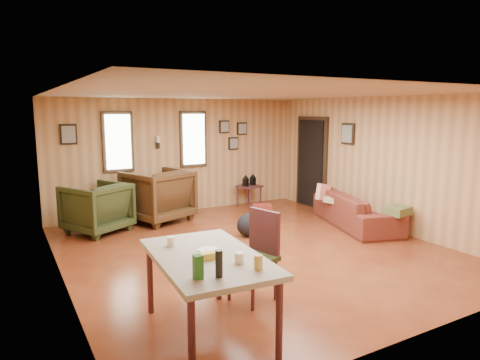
{
  "coord_description": "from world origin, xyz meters",
  "views": [
    {
      "loc": [
        -3.34,
        -5.51,
        2.15
      ],
      "look_at": [
        0.0,
        0.4,
        1.05
      ],
      "focal_mm": 32.0,
      "sensor_mm": 36.0,
      "label": 1
    }
  ],
  "objects_px": {
    "sofa": "(356,204)",
    "recliner_brown": "(158,193)",
    "dining_table": "(208,263)",
    "side_table": "(249,185)",
    "recliner_green": "(97,205)",
    "end_table": "(129,200)"
  },
  "relations": [
    {
      "from": "recliner_brown",
      "to": "recliner_green",
      "type": "distance_m",
      "value": 1.23
    },
    {
      "from": "sofa",
      "to": "recliner_brown",
      "type": "xyz_separation_m",
      "value": [
        -3.12,
        2.18,
        0.15
      ]
    },
    {
      "from": "recliner_brown",
      "to": "end_table",
      "type": "relative_size",
      "value": 1.7
    },
    {
      "from": "end_table",
      "to": "dining_table",
      "type": "xyz_separation_m",
      "value": [
        -0.56,
        -4.89,
        0.36
      ]
    },
    {
      "from": "sofa",
      "to": "dining_table",
      "type": "xyz_separation_m",
      "value": [
        -4.12,
        -2.23,
        0.31
      ]
    },
    {
      "from": "sofa",
      "to": "end_table",
      "type": "height_order",
      "value": "sofa"
    },
    {
      "from": "recliner_green",
      "to": "end_table",
      "type": "distance_m",
      "value": 1.04
    },
    {
      "from": "recliner_green",
      "to": "dining_table",
      "type": "xyz_separation_m",
      "value": [
        0.21,
        -4.19,
        0.24
      ]
    },
    {
      "from": "recliner_green",
      "to": "side_table",
      "type": "bearing_deg",
      "value": 158.55
    },
    {
      "from": "end_table",
      "to": "dining_table",
      "type": "relative_size",
      "value": 0.41
    },
    {
      "from": "recliner_green",
      "to": "dining_table",
      "type": "distance_m",
      "value": 4.2
    },
    {
      "from": "recliner_green",
      "to": "end_table",
      "type": "height_order",
      "value": "recliner_green"
    },
    {
      "from": "recliner_green",
      "to": "side_table",
      "type": "xyz_separation_m",
      "value": [
        3.42,
        0.45,
        0.02
      ]
    },
    {
      "from": "recliner_green",
      "to": "dining_table",
      "type": "relative_size",
      "value": 0.6
    },
    {
      "from": "recliner_brown",
      "to": "dining_table",
      "type": "xyz_separation_m",
      "value": [
        -1.0,
        -4.42,
        0.16
      ]
    },
    {
      "from": "side_table",
      "to": "recliner_green",
      "type": "bearing_deg",
      "value": -172.54
    },
    {
      "from": "side_table",
      "to": "dining_table",
      "type": "bearing_deg",
      "value": -124.73
    },
    {
      "from": "recliner_green",
      "to": "sofa",
      "type": "bearing_deg",
      "value": 126.76
    },
    {
      "from": "recliner_brown",
      "to": "dining_table",
      "type": "relative_size",
      "value": 0.69
    },
    {
      "from": "sofa",
      "to": "end_table",
      "type": "xyz_separation_m",
      "value": [
        -3.56,
        2.65,
        -0.05
      ]
    },
    {
      "from": "recliner_brown",
      "to": "recliner_green",
      "type": "bearing_deg",
      "value": -9.57
    },
    {
      "from": "sofa",
      "to": "side_table",
      "type": "relative_size",
      "value": 2.87
    }
  ]
}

